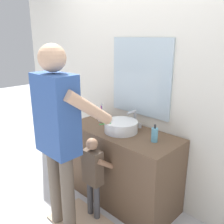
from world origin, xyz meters
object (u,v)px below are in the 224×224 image
(toothbrush_cup, at_px, (101,116))
(child_toddler, at_px, (93,172))
(soap_bottle, at_px, (155,135))
(adult_parent, at_px, (59,126))

(toothbrush_cup, distance_m, child_toddler, 0.70)
(toothbrush_cup, height_order, child_toddler, toothbrush_cup)
(child_toddler, bearing_deg, soap_bottle, 47.37)
(soap_bottle, distance_m, child_toddler, 0.67)
(soap_bottle, bearing_deg, toothbrush_cup, 176.11)
(toothbrush_cup, xyz_separation_m, adult_parent, (0.27, -0.74, 0.15))
(soap_bottle, bearing_deg, adult_parent, -125.93)
(child_toddler, distance_m, adult_parent, 0.58)
(toothbrush_cup, bearing_deg, adult_parent, -69.76)
(soap_bottle, xyz_separation_m, child_toddler, (-0.38, -0.42, -0.36))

